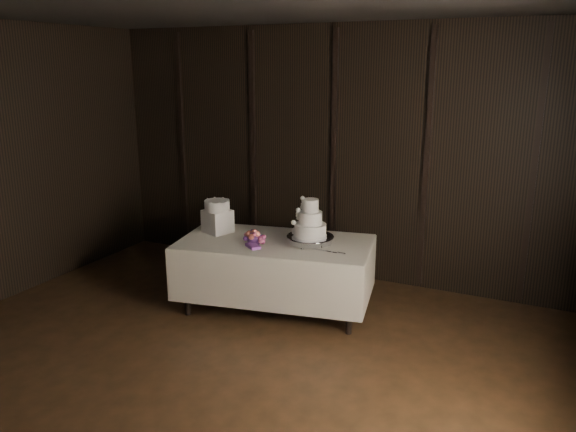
{
  "coord_description": "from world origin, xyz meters",
  "views": [
    {
      "loc": [
        2.39,
        -2.74,
        2.54
      ],
      "look_at": [
        0.0,
        2.21,
        1.05
      ],
      "focal_mm": 35.0,
      "sensor_mm": 36.0,
      "label": 1
    }
  ],
  "objects_px": {
    "small_cake": "(217,205)",
    "bouquet": "(254,238)",
    "wedding_cake": "(307,222)",
    "display_table": "(275,272)",
    "cake_stand": "(310,240)",
    "box_pedestal": "(218,221)"
  },
  "relations": [
    {
      "from": "display_table",
      "to": "box_pedestal",
      "type": "distance_m",
      "value": 0.85
    },
    {
      "from": "display_table",
      "to": "wedding_cake",
      "type": "bearing_deg",
      "value": -4.36
    },
    {
      "from": "small_cake",
      "to": "bouquet",
      "type": "bearing_deg",
      "value": -17.69
    },
    {
      "from": "display_table",
      "to": "wedding_cake",
      "type": "relative_size",
      "value": 5.56
    },
    {
      "from": "bouquet",
      "to": "box_pedestal",
      "type": "xyz_separation_m",
      "value": [
        -0.56,
        0.18,
        0.06
      ]
    },
    {
      "from": "bouquet",
      "to": "small_cake",
      "type": "relative_size",
      "value": 1.41
    },
    {
      "from": "box_pedestal",
      "to": "bouquet",
      "type": "bearing_deg",
      "value": -17.69
    },
    {
      "from": "bouquet",
      "to": "small_cake",
      "type": "height_order",
      "value": "small_cake"
    },
    {
      "from": "display_table",
      "to": "bouquet",
      "type": "bearing_deg",
      "value": -145.08
    },
    {
      "from": "box_pedestal",
      "to": "small_cake",
      "type": "bearing_deg",
      "value": 0.0
    },
    {
      "from": "display_table",
      "to": "cake_stand",
      "type": "relative_size",
      "value": 4.45
    },
    {
      "from": "cake_stand",
      "to": "wedding_cake",
      "type": "height_order",
      "value": "wedding_cake"
    },
    {
      "from": "wedding_cake",
      "to": "small_cake",
      "type": "relative_size",
      "value": 1.42
    },
    {
      "from": "cake_stand",
      "to": "bouquet",
      "type": "distance_m",
      "value": 0.57
    },
    {
      "from": "cake_stand",
      "to": "box_pedestal",
      "type": "xyz_separation_m",
      "value": [
        -1.09,
        -0.04,
        0.08
      ]
    },
    {
      "from": "wedding_cake",
      "to": "display_table",
      "type": "bearing_deg",
      "value": 175.57
    },
    {
      "from": "box_pedestal",
      "to": "small_cake",
      "type": "distance_m",
      "value": 0.18
    },
    {
      "from": "box_pedestal",
      "to": "display_table",
      "type": "bearing_deg",
      "value": -1.37
    },
    {
      "from": "cake_stand",
      "to": "small_cake",
      "type": "bearing_deg",
      "value": -177.92
    },
    {
      "from": "wedding_cake",
      "to": "small_cake",
      "type": "distance_m",
      "value": 1.06
    },
    {
      "from": "display_table",
      "to": "box_pedestal",
      "type": "bearing_deg",
      "value": 167.65
    },
    {
      "from": "cake_stand",
      "to": "bouquet",
      "type": "relative_size",
      "value": 1.26
    }
  ]
}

